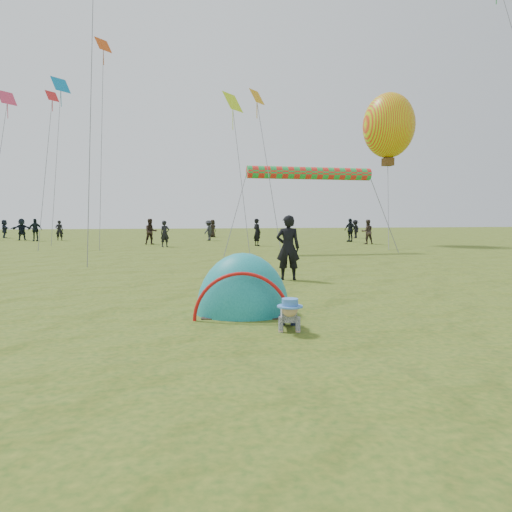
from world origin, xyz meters
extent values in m
plane|color=#2A4A16|center=(0.00, 0.00, 0.00)|extent=(140.00, 140.00, 0.00)
ellipsoid|color=#13707A|center=(-1.65, 1.06, 0.00)|extent=(2.05, 1.81, 2.31)
imported|color=black|center=(0.50, 5.38, 0.95)|extent=(0.78, 0.60, 1.89)
imported|color=black|center=(-2.73, 21.51, 0.82)|extent=(0.71, 0.61, 1.64)
imported|color=black|center=(13.97, 30.20, 0.81)|extent=(0.71, 1.11, 1.62)
imported|color=black|center=(1.91, 35.22, 0.82)|extent=(0.90, 0.95, 1.64)
imported|color=black|center=(-13.84, 32.54, 0.88)|extent=(1.71, 0.94, 1.76)
imported|color=black|center=(3.09, 21.27, 0.88)|extent=(0.64, 0.75, 1.76)
imported|color=black|center=(-3.61, 24.25, 0.87)|extent=(0.98, 0.85, 1.75)
imported|color=black|center=(-12.43, 30.80, 0.87)|extent=(1.03, 0.44, 1.74)
imported|color=#27282C|center=(0.80, 28.69, 0.80)|extent=(1.11, 1.18, 1.61)
imported|color=#1A202F|center=(-16.51, 37.25, 0.82)|extent=(1.06, 1.58, 1.63)
imported|color=black|center=(-10.82, 31.53, 0.80)|extent=(0.65, 0.49, 1.60)
imported|color=#392C28|center=(10.92, 21.59, 0.84)|extent=(0.90, 0.75, 1.69)
imported|color=black|center=(11.01, 24.66, 0.88)|extent=(0.82, 1.12, 1.76)
cylinder|color=red|center=(4.57, 15.30, 4.11)|extent=(6.63, 0.64, 0.64)
plane|color=red|center=(-9.51, 24.09, 9.45)|extent=(0.80, 0.80, 0.65)
plane|color=#C8F016|center=(1.33, 20.02, 8.67)|extent=(1.38, 1.38, 1.12)
plane|color=#0B7CB9|center=(-9.88, 28.99, 11.47)|extent=(1.33, 1.33, 1.09)
plane|color=#E2395E|center=(-12.41, 25.15, 9.44)|extent=(1.09, 1.09, 0.89)
plane|color=#D84D12|center=(-6.34, 24.02, 12.78)|extent=(1.06, 1.06, 0.87)
plane|color=orange|center=(1.90, 15.93, 7.98)|extent=(0.92, 0.92, 0.75)
camera|label=1|loc=(-3.24, -7.38, 1.82)|focal=32.00mm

